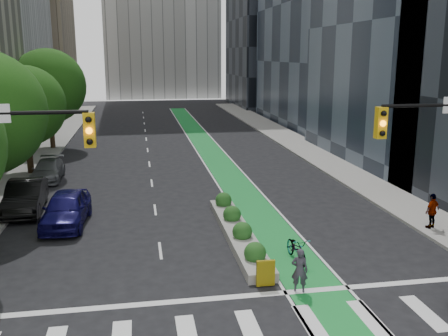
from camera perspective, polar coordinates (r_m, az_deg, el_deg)
name	(u,v)px	position (r m, az deg, el deg)	size (l,w,h in m)	color
ground	(244,314)	(17.39, 2.29, -16.29)	(160.00, 160.00, 0.00)	black
sidewalk_left	(28,165)	(41.60, -21.47, 0.33)	(3.60, 90.00, 0.15)	gray
sidewalk_right	(318,155)	(43.41, 10.66, 1.51)	(3.60, 90.00, 0.15)	gray
bike_lane_paint	(208,148)	(46.06, -1.87, 2.29)	(2.20, 70.00, 0.01)	#188533
building_tan_far	(20,23)	(82.68, -22.32, 15.10)	(14.00, 16.00, 26.00)	tan
building_dark_end	(277,20)	(86.21, 6.08, 16.50)	(14.00, 18.00, 28.00)	black
tree_midfar	(25,106)	(37.81, -21.77, 6.62)	(5.60, 5.60, 7.76)	black
tree_far	(48,86)	(47.56, -19.43, 8.81)	(6.60, 6.60, 9.00)	black
median_planter	(238,230)	(23.75, 1.58, -7.07)	(1.20, 10.26, 1.10)	gray
bicycle	(297,249)	(21.33, 8.29, -9.10)	(0.72, 2.06, 1.08)	gray
cyclist	(300,270)	(18.64, 8.64, -11.48)	(0.61, 0.40, 1.67)	#33303A
parked_car_left_near	(66,209)	(26.48, -17.59, -4.45)	(2.04, 5.06, 1.72)	#100C4C
parked_car_left_mid	(25,196)	(29.46, -21.75, -3.04)	(1.82, 5.22, 1.72)	black
parked_car_left_far	(48,170)	(36.38, -19.48, -0.23)	(1.91, 4.69, 1.36)	slate
pedestrian_far	(432,211)	(26.41, 22.70, -4.54)	(1.02, 0.42, 1.74)	gray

